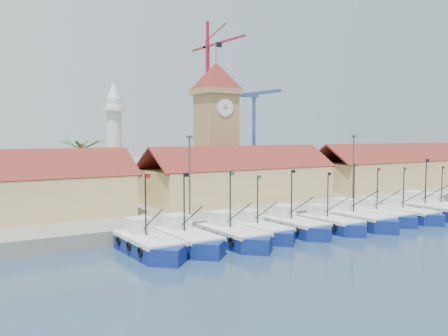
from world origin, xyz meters
TOP-DOWN VIEW (x-y plane):
  - ground at (0.00, 0.00)m, footprint 400.00×400.00m
  - quay at (0.00, 24.00)m, footprint 140.00×32.00m
  - terminal at (0.00, 110.00)m, footprint 240.00×80.00m
  - boat_0 at (-20.78, 3.08)m, footprint 3.65×10.00m
  - boat_1 at (-16.89, 3.09)m, footprint 3.60×9.87m
  - boat_2 at (-12.23, 2.33)m, footprint 3.60×9.87m
  - boat_3 at (-8.20, 3.40)m, footprint 3.29×9.01m
  - boat_4 at (-3.79, 3.20)m, footprint 3.50×9.59m
  - boat_5 at (0.83, 2.51)m, footprint 3.28×8.99m
  - boat_6 at (4.94, 2.38)m, footprint 3.73×10.22m
  - boat_7 at (9.49, 2.96)m, footprint 3.36×9.21m
  - boat_8 at (13.33, 2.14)m, footprint 3.36×9.19m
  - boat_9 at (17.98, 2.24)m, footprint 3.82×10.47m
  - boat_10 at (22.02, 2.80)m, footprint 3.25×8.91m
  - hall_center at (0.00, 20.00)m, footprint 27.04×10.13m
  - hall_right at (32.00, 20.00)m, footprint 31.20×10.13m
  - clock_tower at (0.00, 26.00)m, footprint 5.80×5.80m
  - minaret at (-15.00, 28.00)m, footprint 3.00×3.00m
  - palm_tree at (-20.00, 26.00)m, footprint 5.60×5.03m
  - lamp_posts at (0.50, 12.00)m, footprint 80.70×0.25m
  - crane_red_right at (44.73, 103.83)m, footprint 1.00×31.47m
  - gantry at (62.00, 106.65)m, footprint 13.00×22.00m

SIDE VIEW (x-z plane):
  - ground at x=0.00m, z-range 0.00..0.00m
  - boat_10 at x=22.02m, z-range -2.68..4.07m
  - boat_5 at x=0.83m, z-range -2.70..4.11m
  - boat_3 at x=-8.20m, z-range -2.70..4.11m
  - boat_8 at x=13.33m, z-range -2.76..4.20m
  - boat_7 at x=9.49m, z-range -2.77..4.21m
  - quay at x=0.00m, z-range 0.00..1.50m
  - boat_4 at x=-3.79m, z-range -2.88..4.38m
  - boat_1 at x=-16.89m, z-range -2.96..4.51m
  - boat_2 at x=-12.23m, z-range -2.96..4.51m
  - boat_0 at x=-20.78m, z-range -3.00..4.57m
  - boat_6 at x=4.94m, z-range -3.07..4.67m
  - boat_9 at x=17.98m, z-range -3.14..4.78m
  - terminal at x=0.00m, z-range 0.00..2.00m
  - hall_center at x=0.00m, z-range 0.18..7.79m
  - hall_right at x=32.00m, z-range 0.18..7.79m
  - palm_tree at x=-20.00m, z-range 2.05..10.44m
  - lamp_posts at x=0.50m, z-range 1.96..10.99m
  - minaret at x=-15.00m, z-range 1.58..17.88m
  - clock_tower at x=0.00m, z-range 0.61..23.31m
  - gantry at x=62.00m, z-range 8.44..31.64m
  - crane_red_right at x=44.73m, z-range 4.37..49.57m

